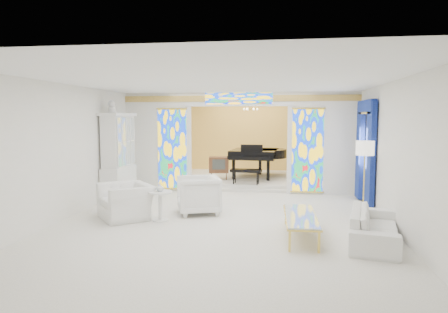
# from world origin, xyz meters

# --- Properties ---
(floor) EXTENTS (12.00, 12.00, 0.00)m
(floor) POSITION_xyz_m (0.00, 0.00, 0.00)
(floor) COLOR white
(floor) RESTS_ON ground
(ceiling) EXTENTS (7.00, 12.00, 0.02)m
(ceiling) POSITION_xyz_m (0.00, 0.00, 3.00)
(ceiling) COLOR white
(ceiling) RESTS_ON wall_back
(wall_back) EXTENTS (7.00, 0.02, 3.00)m
(wall_back) POSITION_xyz_m (0.00, 6.00, 1.50)
(wall_back) COLOR silver
(wall_back) RESTS_ON floor
(wall_front) EXTENTS (7.00, 0.02, 3.00)m
(wall_front) POSITION_xyz_m (0.00, -6.00, 1.50)
(wall_front) COLOR silver
(wall_front) RESTS_ON floor
(wall_left) EXTENTS (0.02, 12.00, 3.00)m
(wall_left) POSITION_xyz_m (-3.50, 0.00, 1.50)
(wall_left) COLOR silver
(wall_left) RESTS_ON floor
(wall_right) EXTENTS (0.02, 12.00, 3.00)m
(wall_right) POSITION_xyz_m (3.50, 0.00, 1.50)
(wall_right) COLOR silver
(wall_right) RESTS_ON floor
(partition_wall) EXTENTS (7.00, 0.22, 3.00)m
(partition_wall) POSITION_xyz_m (0.00, 2.00, 1.65)
(partition_wall) COLOR silver
(partition_wall) RESTS_ON floor
(stained_glass_left) EXTENTS (0.90, 0.04, 2.40)m
(stained_glass_left) POSITION_xyz_m (-2.03, 1.89, 1.30)
(stained_glass_left) COLOR gold
(stained_glass_left) RESTS_ON partition_wall
(stained_glass_right) EXTENTS (0.90, 0.04, 2.40)m
(stained_glass_right) POSITION_xyz_m (2.03, 1.89, 1.30)
(stained_glass_right) COLOR gold
(stained_glass_right) RESTS_ON partition_wall
(stained_glass_transom) EXTENTS (2.00, 0.04, 0.34)m
(stained_glass_transom) POSITION_xyz_m (0.00, 1.89, 2.82)
(stained_glass_transom) COLOR gold
(stained_glass_transom) RESTS_ON partition_wall
(alcove_platform) EXTENTS (6.80, 3.80, 0.18)m
(alcove_platform) POSITION_xyz_m (0.00, 4.10, 0.09)
(alcove_platform) COLOR white
(alcove_platform) RESTS_ON floor
(gold_curtain_back) EXTENTS (6.70, 0.10, 2.90)m
(gold_curtain_back) POSITION_xyz_m (0.00, 5.88, 1.50)
(gold_curtain_back) COLOR gold
(gold_curtain_back) RESTS_ON wall_back
(chandelier) EXTENTS (0.48, 0.48, 0.30)m
(chandelier) POSITION_xyz_m (0.20, 4.00, 2.55)
(chandelier) COLOR #DDBC4D
(chandelier) RESTS_ON ceiling
(blue_drapes) EXTENTS (0.14, 1.85, 2.65)m
(blue_drapes) POSITION_xyz_m (3.40, 0.70, 1.58)
(blue_drapes) COLOR navy
(blue_drapes) RESTS_ON wall_right
(china_cabinet) EXTENTS (0.56, 1.46, 2.72)m
(china_cabinet) POSITION_xyz_m (-3.22, 0.60, 1.17)
(china_cabinet) COLOR white
(china_cabinet) RESTS_ON floor
(armchair_left) EXTENTS (1.54, 1.56, 0.77)m
(armchair_left) POSITION_xyz_m (-2.19, -1.49, 0.38)
(armchair_left) COLOR white
(armchair_left) RESTS_ON floor
(armchair_right) EXTENTS (1.23, 1.21, 0.89)m
(armchair_right) POSITION_xyz_m (-0.66, -0.83, 0.44)
(armchair_right) COLOR white
(armchair_right) RESTS_ON floor
(sofa) EXTENTS (1.22, 2.18, 0.60)m
(sofa) POSITION_xyz_m (2.95, -2.54, 0.30)
(sofa) COLOR silver
(sofa) RESTS_ON floor
(side_table) EXTENTS (0.64, 0.64, 0.66)m
(side_table) POSITION_xyz_m (-1.35, -1.62, 0.43)
(side_table) COLOR white
(side_table) RESTS_ON floor
(vase) EXTENTS (0.18, 0.18, 0.17)m
(vase) POSITION_xyz_m (-1.35, -1.62, 0.75)
(vase) COLOR silver
(vase) RESTS_ON side_table
(coffee_table) EXTENTS (0.63, 1.91, 0.42)m
(coffee_table) POSITION_xyz_m (1.64, -2.39, 0.39)
(coffee_table) COLOR silver
(coffee_table) RESTS_ON floor
(floor_lamp) EXTENTS (0.53, 0.53, 1.72)m
(floor_lamp) POSITION_xyz_m (3.20, -0.27, 1.47)
(floor_lamp) COLOR #DDBC4D
(floor_lamp) RESTS_ON floor
(grand_piano) EXTENTS (2.04, 2.99, 1.17)m
(grand_piano) POSITION_xyz_m (0.50, 4.08, 0.97)
(grand_piano) COLOR black
(grand_piano) RESTS_ON alcove_platform
(tv_console) EXTENTS (0.71, 0.53, 0.76)m
(tv_console) POSITION_xyz_m (-0.80, 3.27, 0.67)
(tv_console) COLOR brown
(tv_console) RESTS_ON alcove_platform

